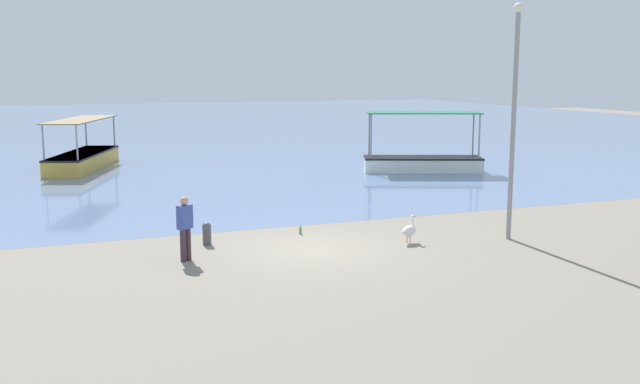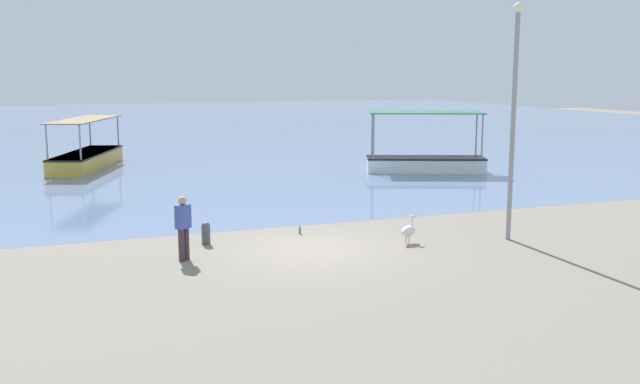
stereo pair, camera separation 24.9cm
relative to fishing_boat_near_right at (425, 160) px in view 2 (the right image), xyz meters
The scene contains 9 objects.
ground 16.38m from the fishing_boat_near_right, 129.57° to the right, with size 120.00×120.00×0.00m, color gray.
harbor_water 36.89m from the fishing_boat_near_right, 106.43° to the left, with size 110.00×90.00×0.00m, color #667EA9.
fishing_boat_near_right is the anchor object (origin of this frame).
fishing_boat_near_left 17.01m from the fishing_boat_near_right, 155.57° to the left, with size 4.07×7.14×2.48m.
pelican 14.98m from the fishing_boat_near_right, 120.45° to the right, with size 0.75×0.51×0.80m.
lamp_post 14.61m from the fishing_boat_near_right, 108.94° to the right, with size 0.28×0.28×6.73m.
mooring_bollard 17.09m from the fishing_boat_near_right, 139.74° to the right, with size 0.26×0.26×0.65m.
fisherman_standing 18.74m from the fishing_boat_near_right, 137.94° to the right, with size 0.45×0.42×1.69m.
glass_bottle 14.75m from the fishing_boat_near_right, 133.34° to the right, with size 0.07×0.07×0.27m.
Camera 2 is at (-6.41, -18.00, 4.86)m, focal length 40.00 mm.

